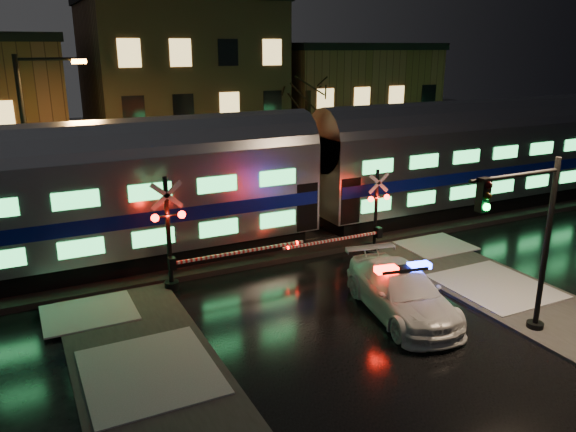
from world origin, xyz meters
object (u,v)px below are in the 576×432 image
at_px(police_car, 401,292).
at_px(crossing_signal_right, 370,220).
at_px(streetlight, 34,142).
at_px(crossing_signal_left, 179,244).
at_px(traffic_light, 527,247).

height_order(police_car, crossing_signal_right, crossing_signal_right).
height_order(police_car, streetlight, streetlight).
xyz_separation_m(crossing_signal_left, traffic_light, (8.37, -8.27, 1.21)).
bearing_deg(traffic_light, streetlight, 125.55).
relative_size(police_car, crossing_signal_left, 0.96).
xyz_separation_m(police_car, traffic_light, (2.26, -2.92, 2.19)).
height_order(police_car, traffic_light, traffic_light).
relative_size(crossing_signal_left, traffic_light, 1.08).
distance_m(crossing_signal_right, traffic_light, 8.39).
bearing_deg(streetlight, crossing_signal_right, -27.94).
distance_m(police_car, crossing_signal_left, 8.18).
bearing_deg(streetlight, crossing_signal_left, -57.90).
bearing_deg(crossing_signal_left, crossing_signal_right, -0.10).
relative_size(crossing_signal_right, crossing_signal_left, 0.86).
height_order(traffic_light, streetlight, streetlight).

